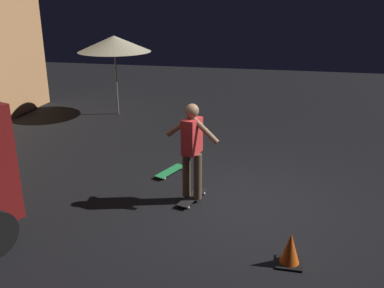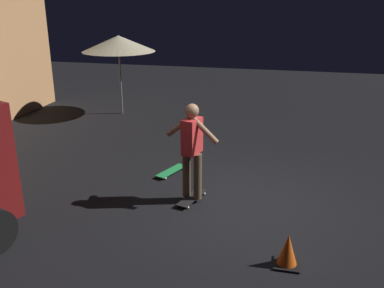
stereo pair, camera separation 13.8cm
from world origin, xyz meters
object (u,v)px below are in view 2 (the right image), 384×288
object	(u,v)px
patio_umbrella	(119,44)
skateboard_spare	(171,171)
traffic_cone	(288,251)
skateboard_ridden	(192,198)
skater	(192,145)

from	to	relation	value
patio_umbrella	skateboard_spare	bearing A→B (deg)	-146.38
patio_umbrella	skateboard_spare	distance (m)	5.26
traffic_cone	skateboard_ridden	bearing A→B (deg)	47.22
skateboard_spare	skater	distance (m)	1.59
skateboard_ridden	skateboard_spare	world-z (taller)	same
skater	skateboard_spare	bearing A→B (deg)	32.64
skateboard_spare	traffic_cone	xyz separation A→B (m)	(-2.59, -2.33, 0.16)
traffic_cone	skateboard_spare	bearing A→B (deg)	42.03
patio_umbrella	traffic_cone	bearing A→B (deg)	-142.87
patio_umbrella	traffic_cone	world-z (taller)	patio_umbrella
patio_umbrella	skateboard_ridden	xyz separation A→B (m)	(-5.10, -3.37, -2.02)
skater	skateboard_ridden	bearing A→B (deg)	91.79
patio_umbrella	skateboard_spare	xyz separation A→B (m)	(-4.04, -2.69, -2.02)
patio_umbrella	skater	distance (m)	6.20
skateboard_ridden	skateboard_spare	distance (m)	1.25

